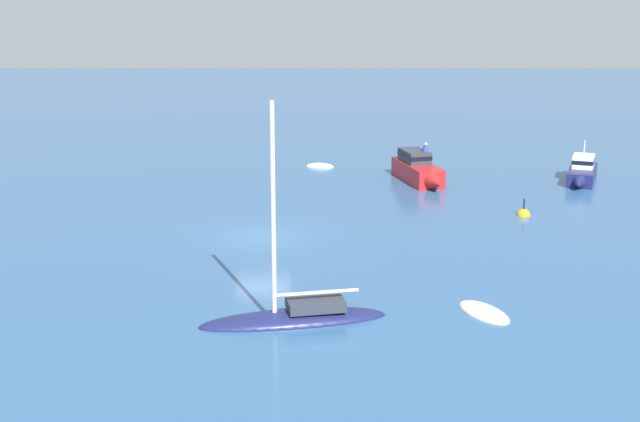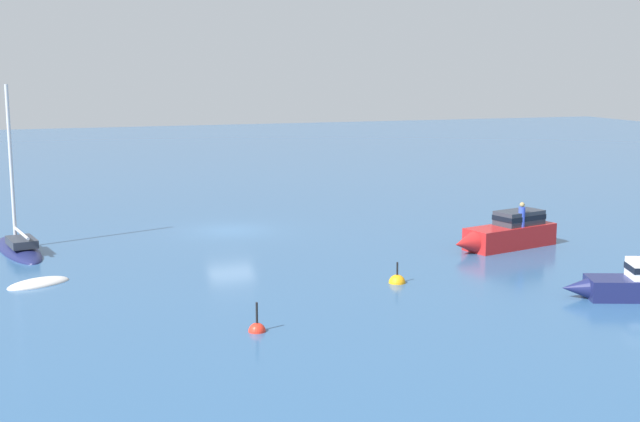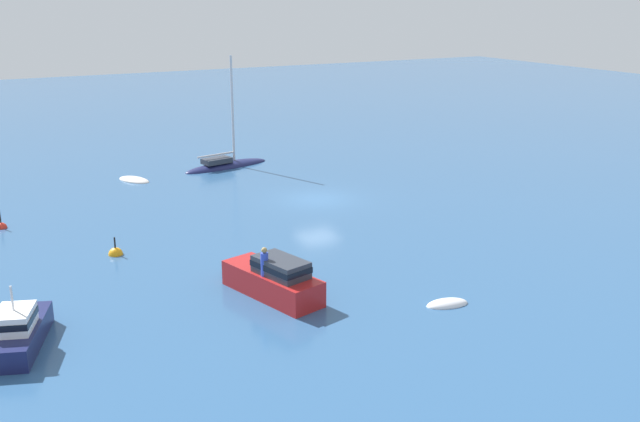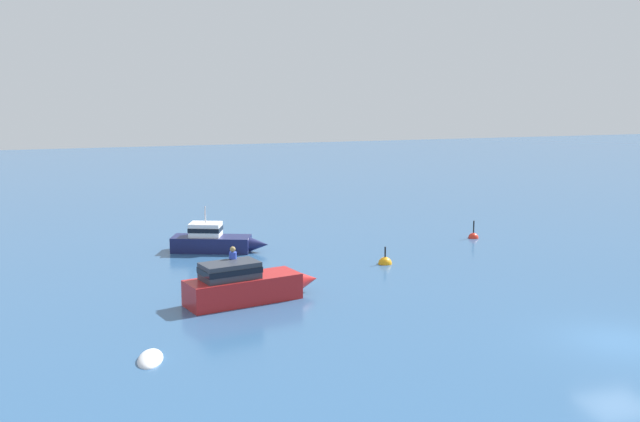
# 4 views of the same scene
# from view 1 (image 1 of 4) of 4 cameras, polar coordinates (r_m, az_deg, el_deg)

# --- Properties ---
(ground_plane) EXTENTS (160.00, 160.00, 0.00)m
(ground_plane) POSITION_cam_1_polar(r_m,az_deg,el_deg) (43.91, -3.56, -1.63)
(ground_plane) COLOR #2D5684
(sloop) EXTENTS (7.04, 3.01, 8.41)m
(sloop) POSITION_cam_1_polar(r_m,az_deg,el_deg) (33.46, -1.56, -6.57)
(sloop) COLOR #191E4C
(sloop) RESTS_ON ground
(tender) EXTENTS (2.32, 2.95, 0.48)m
(tender) POSITION_cam_1_polar(r_m,az_deg,el_deg) (34.80, 10.09, -6.22)
(tender) COLOR silver
(tender) RESTS_ON ground
(motor_cruiser) EXTENTS (2.83, 5.27, 2.46)m
(motor_cruiser) POSITION_cam_1_polar(r_m,az_deg,el_deg) (57.47, 15.89, 2.33)
(motor_cruiser) COLOR #191E4C
(motor_cruiser) RESTS_ON ground
(cabin_cruiser) EXTENTS (2.88, 6.18, 2.32)m
(cabin_cruiser) POSITION_cam_1_polar(r_m,az_deg,el_deg) (55.61, 6.13, 2.56)
(cabin_cruiser) COLOR #B21E1E
(cabin_cruiser) RESTS_ON ground
(tender_1) EXTENTS (1.93, 1.18, 0.50)m
(tender_1) POSITION_cam_1_polar(r_m,az_deg,el_deg) (59.80, 0.00, 2.75)
(tender_1) COLOR white
(tender_1) RESTS_ON ground
(mooring_buoy) EXTENTS (0.70, 0.70, 1.23)m
(mooring_buoy) POSITION_cam_1_polar(r_m,az_deg,el_deg) (48.91, 12.46, -0.26)
(mooring_buoy) COLOR orange
(mooring_buoy) RESTS_ON ground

